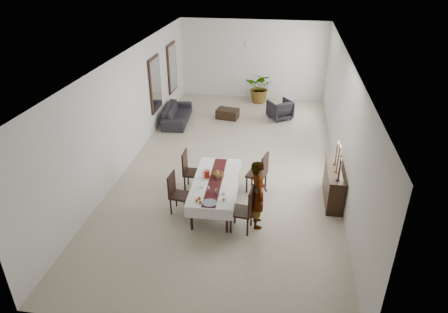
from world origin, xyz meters
TOP-DOWN VIEW (x-y plane):
  - floor at (0.00, 0.00)m, footprint 6.00×12.00m
  - ceiling at (0.00, 0.00)m, footprint 6.00×12.00m
  - wall_back at (0.00, 6.00)m, footprint 6.00×0.02m
  - wall_front at (0.00, -6.00)m, footprint 6.00×0.02m
  - wall_left at (-3.00, 0.00)m, footprint 0.02×12.00m
  - wall_right at (3.00, 0.00)m, footprint 0.02×12.00m
  - dining_table_top at (-0.10, -2.21)m, footprint 1.00×2.23m
  - table_leg_fl at (-0.46, -3.26)m, footprint 0.07×0.07m
  - table_leg_fr at (0.34, -3.23)m, footprint 0.07×0.07m
  - table_leg_bl at (-0.55, -1.18)m, footprint 0.07×0.07m
  - table_leg_br at (0.26, -1.15)m, footprint 0.07×0.07m
  - tablecloth_top at (-0.10, -2.21)m, footprint 1.18×2.40m
  - tablecloth_drape_left at (-0.64, -2.23)m, footprint 0.11×2.35m
  - tablecloth_drape_right at (0.43, -2.18)m, footprint 0.11×2.35m
  - tablecloth_drape_near at (-0.05, -3.38)m, footprint 1.08×0.05m
  - tablecloth_drape_far at (-0.15, -1.03)m, footprint 1.08×0.05m
  - table_runner at (-0.10, -2.21)m, footprint 0.42×2.29m
  - red_pitcher at (-0.34, -2.08)m, footprint 0.14×0.14m
  - pitcher_handle at (-0.41, -2.08)m, footprint 0.11×0.02m
  - wine_glass_near at (0.03, -2.79)m, footprint 0.06×0.06m
  - wine_glass_mid at (-0.17, -2.71)m, footprint 0.06×0.06m
  - wine_glass_far at (-0.06, -2.16)m, footprint 0.06×0.06m
  - teacup_right at (0.19, -2.74)m, footprint 0.08×0.08m
  - saucer_right at (0.19, -2.74)m, footprint 0.14×0.14m
  - teacup_left at (-0.36, -2.54)m, footprint 0.08×0.08m
  - saucer_left at (-0.36, -2.54)m, footprint 0.14×0.14m
  - plate_near_right at (0.23, -3.01)m, footprint 0.22×0.22m
  - bread_near_right at (0.23, -3.01)m, footprint 0.08×0.08m
  - plate_near_left at (-0.35, -2.90)m, footprint 0.22×0.22m
  - plate_far_left at (-0.42, -1.72)m, footprint 0.22×0.22m
  - serving_tray at (-0.06, -3.16)m, footprint 0.33×0.33m
  - jam_jar_a at (-0.26, -3.20)m, footprint 0.06×0.06m
  - jam_jar_b at (-0.35, -3.15)m, footprint 0.06×0.06m
  - jam_jar_c at (-0.31, -3.06)m, footprint 0.06×0.06m
  - fruit_basket at (-0.07, -1.98)m, footprint 0.27×0.27m
  - fruit_red at (-0.04, -1.96)m, footprint 0.08×0.08m
  - fruit_green at (-0.10, -1.95)m, footprint 0.07×0.07m
  - fruit_yellow at (-0.06, -2.02)m, footprint 0.08×0.08m
  - chair_right_near_seat at (0.64, -3.07)m, footprint 0.52×0.52m
  - chair_right_near_leg_fl at (0.81, -3.29)m, footprint 0.05×0.05m
  - chair_right_near_leg_fr at (0.85, -2.90)m, footprint 0.05×0.05m
  - chair_right_near_leg_bl at (0.43, -3.24)m, footprint 0.05×0.05m
  - chair_right_near_leg_br at (0.47, -2.86)m, footprint 0.05×0.05m
  - chair_right_near_back at (0.85, -3.10)m, footprint 0.10×0.47m
  - chair_right_far_seat at (0.83, -1.39)m, footprint 0.58×0.58m
  - chair_right_far_leg_fl at (0.97, -1.63)m, footprint 0.06×0.06m
  - chair_right_far_leg_fr at (1.07, -1.26)m, footprint 0.06×0.06m
  - chair_right_far_leg_bl at (0.60, -1.52)m, footprint 0.06×0.06m
  - chair_right_far_leg_br at (0.70, -1.16)m, footprint 0.06×0.06m
  - chair_right_far_back at (1.04, -1.45)m, footprint 0.17×0.46m
  - chair_left_near_seat at (-0.90, -2.61)m, footprint 0.47×0.47m
  - chair_left_near_leg_fl at (-1.05, -2.41)m, footprint 0.05×0.05m
  - chair_left_near_leg_fr at (-1.09, -2.76)m, footprint 0.05×0.05m
  - chair_left_near_leg_bl at (-0.70, -2.45)m, footprint 0.05×0.05m
  - chair_left_near_leg_br at (-0.74, -2.80)m, footprint 0.05×0.05m
  - chair_left_near_back at (-1.09, -2.59)m, footprint 0.08×0.43m
  - chair_left_far_seat at (-0.82, -1.55)m, footprint 0.46×0.46m
  - chair_left_far_leg_fl at (-1.01, -1.36)m, footprint 0.05×0.05m
  - chair_left_far_leg_fr at (-1.00, -1.74)m, footprint 0.05×0.05m
  - chair_left_far_leg_bl at (-0.63, -1.36)m, footprint 0.05×0.05m
  - chair_left_far_leg_br at (-0.63, -1.74)m, footprint 0.05×0.05m
  - chair_left_far_back at (-1.03, -1.55)m, footprint 0.04×0.46m
  - woman at (0.98, -2.83)m, footprint 0.51×0.67m
  - sideboard_body at (2.78, -1.52)m, footprint 0.39×1.45m
  - sideboard_top at (2.78, -1.52)m, footprint 0.43×1.51m
  - candlestick_near_base at (2.78, -2.06)m, footprint 0.10×0.10m
  - candlestick_near_shaft at (2.78, -2.06)m, footprint 0.05×0.05m
  - candlestick_near_candle at (2.78, -2.06)m, footprint 0.03×0.03m
  - candlestick_mid_base at (2.78, -1.67)m, footprint 0.10×0.10m
  - candlestick_mid_shaft at (2.78, -1.67)m, footprint 0.05×0.05m
  - candlestick_mid_candle at (2.78, -1.67)m, footprint 0.03×0.03m
  - candlestick_far_base at (2.78, -1.28)m, footprint 0.10×0.10m
  - candlestick_far_shaft at (2.78, -1.28)m, footprint 0.05×0.05m
  - candlestick_far_candle at (2.78, -1.28)m, footprint 0.03×0.03m
  - sofa at (-2.44, 2.85)m, footprint 0.99×2.13m
  - armchair at (1.26, 3.75)m, footprint 1.08×1.08m
  - coffee_table at (-0.67, 3.48)m, footprint 0.87×0.65m
  - potted_plant at (0.39, 5.44)m, footprint 1.33×1.22m
  - mirror_frame_near at (-2.96, 2.20)m, footprint 0.06×1.05m
  - mirror_glass_near at (-2.92, 2.20)m, footprint 0.01×0.90m
  - mirror_frame_far at (-2.96, 4.30)m, footprint 0.06×1.05m
  - mirror_glass_far at (-2.92, 4.30)m, footprint 0.01×0.90m
  - fan_rod at (0.00, 3.00)m, footprint 0.04×0.04m
  - fan_hub at (0.00, 3.00)m, footprint 0.16×0.16m
  - fan_blade_n at (0.00, 3.35)m, footprint 0.10×0.55m
  - fan_blade_s at (0.00, 2.65)m, footprint 0.10×0.55m
  - fan_blade_e at (0.35, 3.00)m, footprint 0.55×0.10m
  - fan_blade_w at (-0.35, 3.00)m, footprint 0.55×0.10m

SIDE VIEW (x-z plane):
  - floor at x=0.00m, z-range 0.00..0.00m
  - coffee_table at x=-0.67m, z-range 0.00..0.35m
  - chair_left_near_leg_fl at x=-1.05m, z-range 0.00..0.43m
  - chair_left_near_leg_fr at x=-1.09m, z-range 0.00..0.43m
  - chair_left_near_leg_bl at x=-0.70m, z-range 0.00..0.43m
  - chair_left_near_leg_br at x=-0.74m, z-range 0.00..0.43m
  - chair_left_far_leg_fl at x=-1.01m, z-range 0.00..0.45m
  - chair_left_far_leg_fr at x=-1.00m, z-range 0.00..0.45m
  - chair_left_far_leg_bl at x=-0.63m, z-range 0.00..0.45m
  - chair_left_far_leg_br at x=-0.63m, z-range 0.00..0.45m
  - chair_right_far_leg_fl at x=0.97m, z-range 0.00..0.46m
  - chair_right_far_leg_fr at x=1.07m, z-range 0.00..0.46m
  - chair_right_far_leg_bl at x=0.60m, z-range 0.00..0.46m
  - chair_right_far_leg_br at x=0.70m, z-range 0.00..0.46m
  - chair_right_near_leg_fl at x=0.81m, z-range 0.00..0.46m
  - chair_right_near_leg_fr at x=0.85m, z-range 0.00..0.46m
  - chair_right_near_leg_bl at x=0.43m, z-range 0.00..0.46m
  - chair_right_near_leg_br at x=0.47m, z-range 0.00..0.46m
  - sofa at x=-2.44m, z-range 0.00..0.60m
  - table_leg_fl at x=-0.46m, z-range 0.00..0.64m
  - table_leg_fr at x=0.34m, z-range 0.00..0.64m
  - table_leg_bl at x=-0.55m, z-range 0.00..0.64m
  - table_leg_br at x=0.26m, z-range 0.00..0.64m
  - armchair at x=1.26m, z-range 0.00..0.72m
  - sideboard_body at x=2.78m, z-range 0.00..0.87m
  - chair_left_near_seat at x=-0.90m, z-range 0.43..0.48m
  - chair_left_far_seat at x=-0.82m, z-range 0.45..0.50m
  - chair_right_far_seat at x=0.83m, z-range 0.46..0.51m
  - chair_right_near_seat at x=0.64m, z-range 0.46..0.52m
  - tablecloth_drape_left at x=-0.64m, z-range 0.42..0.69m
  - tablecloth_drape_right at x=0.43m, z-range 0.42..0.69m
  - tablecloth_drape_near at x=-0.05m, z-range 0.42..0.69m
  - tablecloth_drape_far at x=-0.15m, z-range 0.42..0.69m
  - potted_plant at x=0.39m, z-range 0.00..1.24m
  - dining_table_top at x=-0.10m, z-range 0.64..0.68m
  - tablecloth_top at x=-0.10m, z-range 0.68..0.69m
  - table_runner at x=-0.10m, z-range 0.69..0.70m
  - saucer_right at x=0.19m, z-range 0.69..0.71m
  - saucer_left at x=-0.36m, z-range 0.69..0.71m
  - plate_near_right at x=0.23m, z-range 0.69..0.71m
  - plate_near_left at x=-0.35m, z-range 0.69..0.71m
  - plate_far_left at x=-0.42m, z-range 0.69..0.71m
  - serving_tray at x=-0.06m, z-range 0.69..0.71m
  - teacup_right at x=0.19m, z-range 0.69..0.75m
  - teacup_left at x=-0.36m, z-range 0.69..0.75m
  - bread_near_right at x=0.23m, z-range 0.69..0.77m
  - jam_jar_a at x=-0.26m, z-range 0.69..0.76m
  - jam_jar_b at x=-0.35m, z-range 0.69..0.76m
  - jam_jar_c at x=-0.31m, z-range 0.69..0.76m
  - fruit_basket at x=-0.07m, z-range 0.69..0.79m
  - chair_left_near_back at x=-1.09m, z-range 0.47..1.02m
  - wine_glass_near at x=0.03m, z-range 0.69..0.85m
  - wine_glass_mid at x=-0.17m, z-range 0.69..0.85m
  - wine_glass_far at x=-0.06m, z-range 0.69..0.85m
  - red_pitcher at x=-0.34m, z-range 0.69..0.88m
  - pitcher_handle at x=-0.41m, z-range 0.73..0.84m
  - chair_left_far_back at x=-1.03m, z-range 0.50..1.08m
  - chair_right_far_back at x=1.04m, z-range 0.51..1.10m
  - fruit_red at x=-0.04m, z-range 0.77..0.85m
  - fruit_green at x=-0.10m, z-range 0.77..0.85m
  - fruit_yellow at x=-0.06m, z-range 0.77..0.85m
  - chair_right_near_back at x=0.85m, z-range 0.51..1.11m
  - woman at x=0.98m, z-range 0.00..1.65m
  - sideboard_top at x=2.78m, z-range 0.87..0.90m
  - candlestick_near_base at x=2.78m, z-range 0.90..0.93m
  - candlestick_mid_base at x=2.78m, z-range 0.90..0.93m
  - candlestick_far_base at x=2.78m, z-range 0.90..0.93m
  - candlestick_near_shaft at x=2.78m, z-range 0.93..1.41m
  - candlestick_far_shaft at x=2.78m, z-range 0.93..1.46m
  - candlestick_mid_shaft at x=2.78m, z-range 0.93..1.56m
  - candlestick_near_candle at x=2.78m, z-range 1.41..1.49m
  - candlestick_far_candle at x=2.78m, z-range 1.46..1.54m
  - candlestick_mid_candle at x=2.78m, z-range 1.56..1.64m
  - wall_back at x=0.00m, z-range 0.00..3.20m
  - wall_front at x=0.00m, z-range 0.00..3.20m
  - wall_left at x=-3.00m, z-range 0.00..3.20m
  - wall_right at x=3.00m, z-range 0.00..3.20m
  - mirror_frame_near at x=-2.96m, z-range 0.67..2.53m
  - mirror_glass_near at x=-2.92m, z-range 0.75..2.45m
  - mirror_frame_far at x=-2.96m, z-range 0.67..2.53m
  - mirror_glass_far at x=-2.92m, z-range 0.75..2.45m
  - fan_hub at x=0.00m, z-range 2.86..2.94m
  - fan_blade_n at x=0.00m, z-range 2.89..2.91m
  - fan_blade_s at x=0.00m, z-range 2.89..2.91m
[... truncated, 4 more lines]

